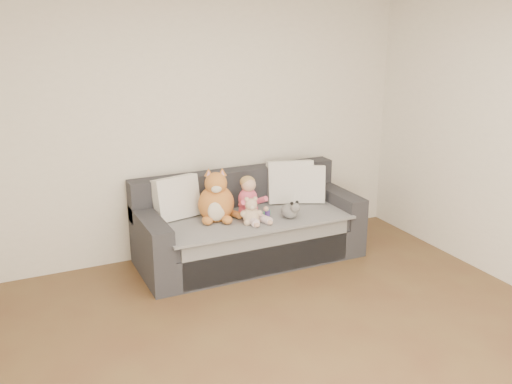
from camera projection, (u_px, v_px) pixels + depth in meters
room_shell at (302, 179)px, 3.86m from camera, size 5.00×5.00×5.00m
sofa at (248, 229)px, 5.71m from camera, size 2.20×0.94×0.85m
cushion_left at (177, 198)px, 5.48m from camera, size 0.48×0.29×0.42m
cushion_right_back at (290, 182)px, 5.95m from camera, size 0.52×0.33×0.45m
cushion_right_front at (304, 184)px, 5.95m from camera, size 0.47×0.36×0.40m
toddler at (250, 201)px, 5.48m from camera, size 0.30×0.43×0.42m
plush_cat at (216, 201)px, 5.42m from camera, size 0.41×0.37×0.54m
teddy_bear at (251, 213)px, 5.36m from camera, size 0.21×0.16×0.27m
plush_cow at (290, 210)px, 5.50m from camera, size 0.16×0.24×0.19m
sippy_cup at (267, 212)px, 5.52m from camera, size 0.09×0.07×0.10m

